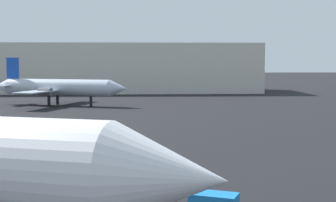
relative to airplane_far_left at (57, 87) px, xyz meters
name	(u,v)px	position (x,y,z in m)	size (l,w,h in m)	color
airplane_far_left	(57,87)	(0.00, 0.00, 0.00)	(25.38, 20.01, 8.41)	#B2BCCC
terminal_building	(67,68)	(-4.07, 38.61, 2.80)	(95.16, 21.59, 11.97)	beige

